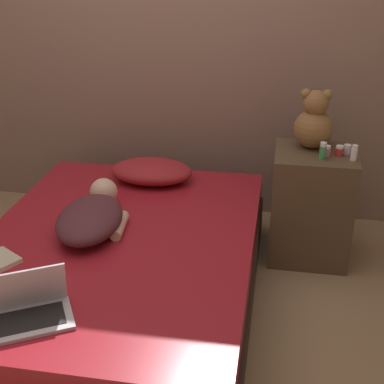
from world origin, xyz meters
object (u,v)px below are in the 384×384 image
object	(u,v)px
pillow	(152,171)
laptop	(28,308)
teddy_bear	(314,123)
bottle_red	(339,151)
bottle_white	(354,153)
bottle_pink	(327,151)
person_lying	(93,216)
bottle_green	(323,151)
bottle_clear	(347,149)

from	to	relation	value
pillow	laptop	bearing A→B (deg)	-96.74
teddy_bear	bottle_red	bearing A→B (deg)	-38.76
laptop	bottle_white	distance (m)	1.92
laptop	teddy_bear	world-z (taller)	teddy_bear
bottle_pink	person_lying	bearing A→B (deg)	-155.17
bottle_green	bottle_red	distance (m)	0.12
person_lying	bottle_pink	distance (m)	1.38
teddy_bear	bottle_white	distance (m)	0.31
bottle_green	bottle_red	bearing A→B (deg)	34.33
person_lying	laptop	bearing A→B (deg)	-96.09
bottle_clear	bottle_red	xyz separation A→B (m)	(-0.05, -0.05, 0.00)
person_lying	bottle_red	bearing A→B (deg)	18.29
teddy_bear	bottle_red	xyz separation A→B (m)	(0.15, -0.12, -0.12)
bottle_clear	bottle_red	world-z (taller)	bottle_red
teddy_bear	bottle_green	size ratio (longest dim) A/B	3.53
bottle_clear	bottle_red	bearing A→B (deg)	-135.97
bottle_pink	bottle_clear	distance (m)	0.13
pillow	teddy_bear	bearing A→B (deg)	2.03
bottle_clear	teddy_bear	bearing A→B (deg)	159.30
teddy_bear	bottle_pink	distance (m)	0.20
bottle_white	bottle_red	xyz separation A→B (m)	(-0.08, 0.06, -0.01)
person_lying	laptop	world-z (taller)	laptop
bottle_white	bottle_clear	xyz separation A→B (m)	(-0.03, 0.10, -0.02)
bottle_clear	bottle_red	size ratio (longest dim) A/B	0.88
pillow	teddy_bear	size ratio (longest dim) A/B	1.48
bottle_white	bottle_pink	distance (m)	0.16
bottle_red	person_lying	bearing A→B (deg)	-156.10
bottle_white	bottle_red	distance (m)	0.09
pillow	person_lying	bearing A→B (deg)	-103.85
bottle_white	bottle_red	size ratio (longest dim) A/B	1.45
teddy_bear	bottle_pink	bearing A→B (deg)	-58.25
pillow	bottle_white	bearing A→B (deg)	-6.68
teddy_bear	bottle_clear	xyz separation A→B (m)	(0.20, -0.08, -0.13)
bottle_pink	bottle_clear	size ratio (longest dim) A/B	1.12
laptop	bottle_white	bearing A→B (deg)	13.40
laptop	person_lying	bearing A→B (deg)	59.76
bottle_white	bottle_pink	bearing A→B (deg)	161.96
person_lying	teddy_bear	world-z (taller)	teddy_bear
teddy_bear	bottle_red	distance (m)	0.23
bottle_white	bottle_pink	size ratio (longest dim) A/B	1.48
pillow	bottle_green	xyz separation A→B (m)	(1.04, -0.15, 0.26)
person_lying	bottle_clear	size ratio (longest dim) A/B	12.55
bottle_clear	bottle_green	xyz separation A→B (m)	(-0.15, -0.11, 0.02)
person_lying	bottle_clear	xyz separation A→B (m)	(1.35, 0.62, 0.23)
bottle_red	teddy_bear	bearing A→B (deg)	141.24
teddy_bear	bottle_pink	world-z (taller)	teddy_bear
bottle_white	bottle_red	bearing A→B (deg)	143.62
bottle_pink	laptop	bearing A→B (deg)	-132.60
bottle_red	pillow	bearing A→B (deg)	175.64
pillow	teddy_bear	distance (m)	1.06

